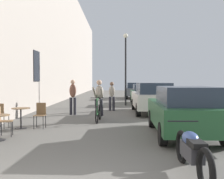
{
  "coord_description": "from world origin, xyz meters",
  "views": [
    {
      "loc": [
        1.19,
        -3.33,
        1.67
      ],
      "look_at": [
        0.98,
        15.24,
        1.07
      ],
      "focal_mm": 42.9,
      "sensor_mm": 36.0,
      "label": 1
    }
  ],
  "objects": [
    {
      "name": "cyclist_on_bicycle",
      "position": [
        0.52,
        7.76,
        0.81
      ],
      "size": [
        0.52,
        1.76,
        1.74
      ],
      "color": "black",
      "rests_on": "ground_plane"
    },
    {
      "name": "parked_motorcycle",
      "position": [
        2.57,
        1.44,
        0.4
      ],
      "size": [
        0.62,
        2.15,
        0.92
      ],
      "color": "black",
      "rests_on": "ground_plane"
    },
    {
      "name": "street_lamp",
      "position": [
        1.91,
        14.93,
        3.11
      ],
      "size": [
        0.32,
        0.32,
        4.9
      ],
      "color": "black",
      "rests_on": "ground_plane"
    },
    {
      "name": "cafe_chair_far_toward_wall",
      "position": [
        -2.79,
        5.9,
        0.52
      ],
      "size": [
        0.42,
        0.42,
        0.89
      ],
      "color": "black",
      "rests_on": "ground_plane"
    },
    {
      "name": "cafe_table_far",
      "position": [
        -2.12,
        5.98,
        0.52
      ],
      "size": [
        0.64,
        0.64,
        0.72
      ],
      "color": "black",
      "rests_on": "ground_plane"
    },
    {
      "name": "parked_car_fourth",
      "position": [
        3.06,
        22.37,
        0.78
      ],
      "size": [
        1.79,
        4.22,
        1.5
      ],
      "color": "#595960",
      "rests_on": "ground_plane"
    },
    {
      "name": "pedestrian_mid",
      "position": [
        1.01,
        11.59,
        0.91
      ],
      "size": [
        0.37,
        0.29,
        1.61
      ],
      "color": "#26262D",
      "rests_on": "ground_plane"
    },
    {
      "name": "cafe_chair_far_toward_street",
      "position": [
        -1.45,
        6.05,
        0.52
      ],
      "size": [
        0.38,
        0.38,
        0.89
      ],
      "color": "black",
      "rests_on": "ground_plane"
    },
    {
      "name": "parked_car_second",
      "position": [
        3.1,
        10.5,
        0.81
      ],
      "size": [
        1.88,
        4.42,
        1.57
      ],
      "color": "beige",
      "rests_on": "ground_plane"
    },
    {
      "name": "pedestrian_near",
      "position": [
        -0.89,
        9.79,
        0.98
      ],
      "size": [
        0.38,
        0.3,
        1.73
      ],
      "color": "#26262D",
      "rests_on": "ground_plane"
    },
    {
      "name": "cafe_chair_mid_toward_wall",
      "position": [
        -2.16,
        4.61,
        0.52
      ],
      "size": [
        0.46,
        0.46,
        0.89
      ],
      "color": "black",
      "rests_on": "ground_plane"
    },
    {
      "name": "building_facade_left",
      "position": [
        -3.45,
        14.0,
        5.56
      ],
      "size": [
        0.54,
        68.0,
        11.13
      ],
      "color": "gray",
      "rests_on": "ground_plane"
    },
    {
      "name": "parked_car_nearest",
      "position": [
        3.26,
        4.75,
        0.78
      ],
      "size": [
        1.91,
        4.29,
        1.5
      ],
      "color": "#23512D",
      "rests_on": "ground_plane"
    },
    {
      "name": "parked_car_third",
      "position": [
        3.22,
        16.17,
        0.74
      ],
      "size": [
        1.75,
        4.05,
        1.43
      ],
      "color": "#23512D",
      "rests_on": "ground_plane"
    }
  ]
}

